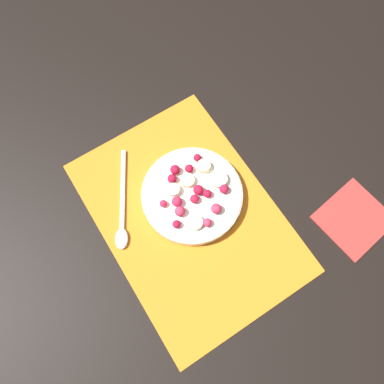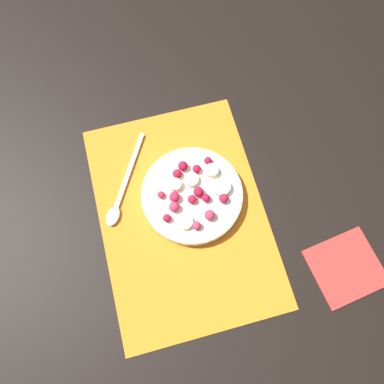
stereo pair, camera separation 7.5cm
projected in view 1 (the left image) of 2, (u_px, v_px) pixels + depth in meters
name	position (u px, v px, depth m)	size (l,w,h in m)	color
ground_plane	(188.00, 217.00, 0.77)	(3.00, 3.00, 0.00)	black
placemat	(188.00, 216.00, 0.77)	(0.48, 0.33, 0.01)	orange
fruit_bowl	(192.00, 194.00, 0.76)	(0.21, 0.21, 0.05)	silver
spoon	(122.00, 217.00, 0.76)	(0.20, 0.12, 0.01)	silver
napkin	(354.00, 219.00, 0.77)	(0.14, 0.15, 0.01)	#A3332D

